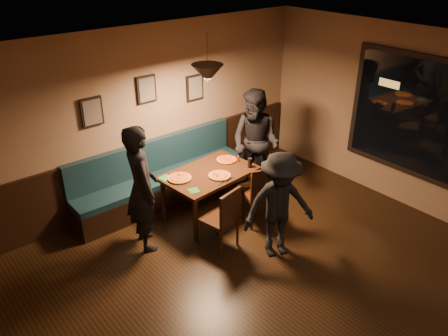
{
  "coord_description": "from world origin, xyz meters",
  "views": [
    {
      "loc": [
        -3.26,
        -2.29,
        3.88
      ],
      "look_at": [
        0.36,
        2.07,
        0.95
      ],
      "focal_mm": 35.73,
      "sensor_mm": 36.0,
      "label": 1
    }
  ],
  "objects_px": {
    "booth_bench": "(162,175)",
    "soda_glass": "(250,163)",
    "chair_near_right": "(260,193)",
    "diner_right": "(255,143)",
    "chair_near_left": "(219,218)",
    "diner_front": "(279,206)",
    "dining_table": "(210,193)",
    "diner_left": "(142,188)",
    "tabasco_bottle": "(239,158)"
  },
  "relations": [
    {
      "from": "chair_near_left",
      "to": "tabasco_bottle",
      "type": "bearing_deg",
      "value": 24.52
    },
    {
      "from": "dining_table",
      "to": "diner_front",
      "type": "distance_m",
      "value": 1.41
    },
    {
      "from": "dining_table",
      "to": "diner_right",
      "type": "bearing_deg",
      "value": 0.06
    },
    {
      "from": "chair_near_left",
      "to": "soda_glass",
      "type": "xyz_separation_m",
      "value": [
        0.99,
        0.47,
        0.34
      ]
    },
    {
      "from": "booth_bench",
      "to": "soda_glass",
      "type": "relative_size",
      "value": 19.65
    },
    {
      "from": "chair_near_right",
      "to": "tabasco_bottle",
      "type": "relative_size",
      "value": 8.69
    },
    {
      "from": "booth_bench",
      "to": "tabasco_bottle",
      "type": "relative_size",
      "value": 26.49
    },
    {
      "from": "chair_near_right",
      "to": "soda_glass",
      "type": "relative_size",
      "value": 6.45
    },
    {
      "from": "tabasco_bottle",
      "to": "booth_bench",
      "type": "bearing_deg",
      "value": 139.28
    },
    {
      "from": "diner_front",
      "to": "booth_bench",
      "type": "bearing_deg",
      "value": 125.77
    },
    {
      "from": "dining_table",
      "to": "chair_near_left",
      "type": "xyz_separation_m",
      "value": [
        -0.41,
        -0.74,
        0.1
      ]
    },
    {
      "from": "chair_near_right",
      "to": "tabasco_bottle",
      "type": "height_order",
      "value": "chair_near_right"
    },
    {
      "from": "dining_table",
      "to": "soda_glass",
      "type": "xyz_separation_m",
      "value": [
        0.58,
        -0.27,
        0.45
      ]
    },
    {
      "from": "dining_table",
      "to": "soda_glass",
      "type": "distance_m",
      "value": 0.78
    },
    {
      "from": "chair_near_left",
      "to": "soda_glass",
      "type": "distance_m",
      "value": 1.15
    },
    {
      "from": "diner_right",
      "to": "diner_front",
      "type": "bearing_deg",
      "value": -46.8
    },
    {
      "from": "dining_table",
      "to": "soda_glass",
      "type": "bearing_deg",
      "value": -30.22
    },
    {
      "from": "dining_table",
      "to": "soda_glass",
      "type": "relative_size",
      "value": 9.07
    },
    {
      "from": "soda_glass",
      "to": "chair_near_left",
      "type": "bearing_deg",
      "value": -154.64
    },
    {
      "from": "tabasco_bottle",
      "to": "diner_left",
      "type": "bearing_deg",
      "value": -179.5
    },
    {
      "from": "diner_front",
      "to": "diner_right",
      "type": "bearing_deg",
      "value": 80.73
    },
    {
      "from": "booth_bench",
      "to": "chair_near_right",
      "type": "relative_size",
      "value": 3.05
    },
    {
      "from": "dining_table",
      "to": "diner_left",
      "type": "distance_m",
      "value": 1.29
    },
    {
      "from": "booth_bench",
      "to": "diner_left",
      "type": "bearing_deg",
      "value": -134.82
    },
    {
      "from": "soda_glass",
      "to": "dining_table",
      "type": "bearing_deg",
      "value": 154.7
    },
    {
      "from": "booth_bench",
      "to": "tabasco_bottle",
      "type": "bearing_deg",
      "value": -40.72
    },
    {
      "from": "diner_left",
      "to": "soda_glass",
      "type": "xyz_separation_m",
      "value": [
        1.75,
        -0.24,
        -0.09
      ]
    },
    {
      "from": "booth_bench",
      "to": "diner_right",
      "type": "height_order",
      "value": "diner_right"
    },
    {
      "from": "diner_right",
      "to": "tabasco_bottle",
      "type": "xyz_separation_m",
      "value": [
        -0.46,
        -0.11,
        -0.09
      ]
    },
    {
      "from": "diner_right",
      "to": "soda_glass",
      "type": "distance_m",
      "value": 0.59
    },
    {
      "from": "dining_table",
      "to": "diner_left",
      "type": "height_order",
      "value": "diner_left"
    },
    {
      "from": "chair_near_right",
      "to": "diner_right",
      "type": "xyz_separation_m",
      "value": [
        0.58,
        0.73,
        0.4
      ]
    },
    {
      "from": "diner_front",
      "to": "tabasco_bottle",
      "type": "distance_m",
      "value": 1.41
    },
    {
      "from": "booth_bench",
      "to": "diner_left",
      "type": "relative_size",
      "value": 1.66
    },
    {
      "from": "chair_near_right",
      "to": "diner_right",
      "type": "height_order",
      "value": "diner_right"
    },
    {
      "from": "chair_near_right",
      "to": "diner_front",
      "type": "distance_m",
      "value": 0.84
    },
    {
      "from": "chair_near_left",
      "to": "diner_front",
      "type": "relative_size",
      "value": 0.63
    },
    {
      "from": "diner_right",
      "to": "soda_glass",
      "type": "xyz_separation_m",
      "value": [
        -0.46,
        -0.36,
        -0.08
      ]
    },
    {
      "from": "diner_left",
      "to": "tabasco_bottle",
      "type": "bearing_deg",
      "value": -74.58
    },
    {
      "from": "diner_right",
      "to": "diner_front",
      "type": "relative_size",
      "value": 1.18
    },
    {
      "from": "diner_front",
      "to": "tabasco_bottle",
      "type": "height_order",
      "value": "diner_front"
    },
    {
      "from": "chair_near_left",
      "to": "diner_right",
      "type": "xyz_separation_m",
      "value": [
        1.45,
        0.83,
        0.42
      ]
    },
    {
      "from": "booth_bench",
      "to": "tabasco_bottle",
      "type": "xyz_separation_m",
      "value": [
        0.93,
        -0.8,
        0.3
      ]
    },
    {
      "from": "dining_table",
      "to": "diner_right",
      "type": "xyz_separation_m",
      "value": [
        1.04,
        0.09,
        0.52
      ]
    },
    {
      "from": "chair_near_left",
      "to": "diner_right",
      "type": "bearing_deg",
      "value": 18.12
    },
    {
      "from": "diner_right",
      "to": "soda_glass",
      "type": "height_order",
      "value": "diner_right"
    },
    {
      "from": "chair_near_left",
      "to": "booth_bench",
      "type": "bearing_deg",
      "value": 76.23
    },
    {
      "from": "dining_table",
      "to": "chair_near_left",
      "type": "distance_m",
      "value": 0.86
    },
    {
      "from": "diner_front",
      "to": "soda_glass",
      "type": "distance_m",
      "value": 1.18
    },
    {
      "from": "dining_table",
      "to": "tabasco_bottle",
      "type": "relative_size",
      "value": 12.22
    }
  ]
}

